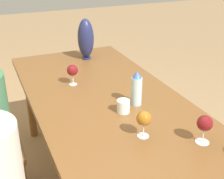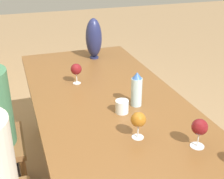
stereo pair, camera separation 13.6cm
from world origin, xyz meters
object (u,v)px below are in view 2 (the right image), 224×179
(water_tumbler, at_px, (122,107))
(wine_glass_0, at_px, (200,128))
(water_bottle, at_px, (137,90))
(vase, at_px, (94,38))
(wine_glass_3, at_px, (76,69))
(wine_glass_2, at_px, (138,120))

(water_tumbler, xyz_separation_m, wine_glass_0, (-0.44, -0.23, 0.07))
(water_bottle, bearing_deg, wine_glass_0, -166.88)
(vase, xyz_separation_m, wine_glass_3, (-0.49, 0.27, -0.07))
(water_tumbler, height_order, wine_glass_3, wine_glass_3)
(vase, bearing_deg, water_bottle, -179.65)
(vase, relative_size, wine_glass_0, 2.29)
(water_tumbler, bearing_deg, vase, -6.37)
(water_tumbler, relative_size, wine_glass_2, 0.54)
(water_tumbler, xyz_separation_m, vase, (0.99, -0.11, 0.14))
(water_bottle, relative_size, wine_glass_0, 1.44)
(wine_glass_2, bearing_deg, water_bottle, -21.48)
(wine_glass_0, height_order, wine_glass_3, wine_glass_0)
(wine_glass_0, distance_m, wine_glass_3, 1.03)
(wine_glass_0, relative_size, wine_glass_2, 1.04)
(vase, distance_m, wine_glass_3, 0.56)
(water_bottle, bearing_deg, water_tumbler, 116.87)
(water_bottle, height_order, water_tumbler, water_bottle)
(wine_glass_3, bearing_deg, wine_glass_0, -157.61)
(wine_glass_3, bearing_deg, water_bottle, -148.48)
(wine_glass_3, bearing_deg, water_tumbler, -162.69)
(vase, height_order, wine_glass_3, vase)
(wine_glass_2, bearing_deg, water_tumbler, -3.18)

